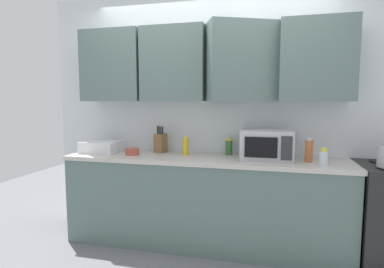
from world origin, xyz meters
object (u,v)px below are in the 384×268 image
at_px(bowl_ceramic_small, 132,152).
at_px(knife_block, 160,143).
at_px(bottle_green_oil, 229,147).
at_px(bottle_yellow_mustard, 186,146).
at_px(microwave, 267,145).
at_px(dish_rack, 101,147).
at_px(bottle_spice_jar, 309,150).
at_px(bottle_clear_tall, 324,158).

bearing_deg(bowl_ceramic_small, knife_block, 44.93).
distance_m(bottle_green_oil, bowl_ceramic_small, 1.00).
xyz_separation_m(knife_block, bottle_green_oil, (0.74, 0.02, -0.02)).
bearing_deg(bottle_yellow_mustard, knife_block, 163.13).
xyz_separation_m(knife_block, bottle_yellow_mustard, (0.31, -0.09, -0.02)).
bearing_deg(microwave, dish_rack, -179.47).
bearing_deg(bottle_yellow_mustard, bowl_ceramic_small, -165.91).
bearing_deg(bottle_green_oil, knife_block, -178.62).
distance_m(microwave, bottle_yellow_mustard, 0.82).
relative_size(knife_block, bowl_ceramic_small, 2.06).
xyz_separation_m(microwave, dish_rack, (-1.74, -0.02, -0.08)).
bearing_deg(knife_block, bowl_ceramic_small, -135.07).
xyz_separation_m(dish_rack, bottle_spice_jar, (2.11, -0.02, 0.05)).
bearing_deg(dish_rack, knife_block, 15.10).
distance_m(bottle_clear_tall, bowl_ceramic_small, 1.83).
bearing_deg(bottle_green_oil, microwave, -23.86).
height_order(bottle_clear_tall, bottle_spice_jar, bottle_spice_jar).
distance_m(bottle_yellow_mustard, bottle_green_oil, 0.45).
xyz_separation_m(microwave, knife_block, (-1.12, 0.15, -0.04)).
height_order(bottle_clear_tall, bowl_ceramic_small, bottle_clear_tall).
xyz_separation_m(bottle_spice_jar, bowl_ceramic_small, (-1.72, -0.04, -0.07)).
distance_m(bottle_green_oil, bottle_spice_jar, 0.78).
distance_m(dish_rack, bottle_spice_jar, 2.11).
height_order(bottle_green_oil, bowl_ceramic_small, bottle_green_oil).
relative_size(microwave, bottle_yellow_mustard, 2.50).
xyz_separation_m(bottle_yellow_mustard, bottle_spice_jar, (1.19, -0.09, 0.02)).
bearing_deg(bottle_yellow_mustard, bottle_clear_tall, -9.99).
relative_size(microwave, knife_block, 1.66).
height_order(microwave, bottle_yellow_mustard, microwave).
height_order(dish_rack, bottle_yellow_mustard, bottle_yellow_mustard).
bearing_deg(bowl_ceramic_small, bottle_spice_jar, 1.46).
distance_m(bottle_yellow_mustard, bottle_spice_jar, 1.19).
xyz_separation_m(dish_rack, bottle_green_oil, (1.36, 0.18, 0.02)).
relative_size(bottle_yellow_mustard, bottle_clear_tall, 1.25).
relative_size(microwave, bottle_green_oil, 2.75).
distance_m(bottle_yellow_mustard, bottle_clear_tall, 1.31).
distance_m(knife_block, bottle_yellow_mustard, 0.32).
xyz_separation_m(dish_rack, knife_block, (0.62, 0.17, 0.04)).
distance_m(microwave, bottle_green_oil, 0.42).
height_order(knife_block, bottle_clear_tall, knife_block).
xyz_separation_m(dish_rack, bottle_clear_tall, (2.22, -0.15, 0.01)).
bearing_deg(bottle_spice_jar, microwave, 174.94).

